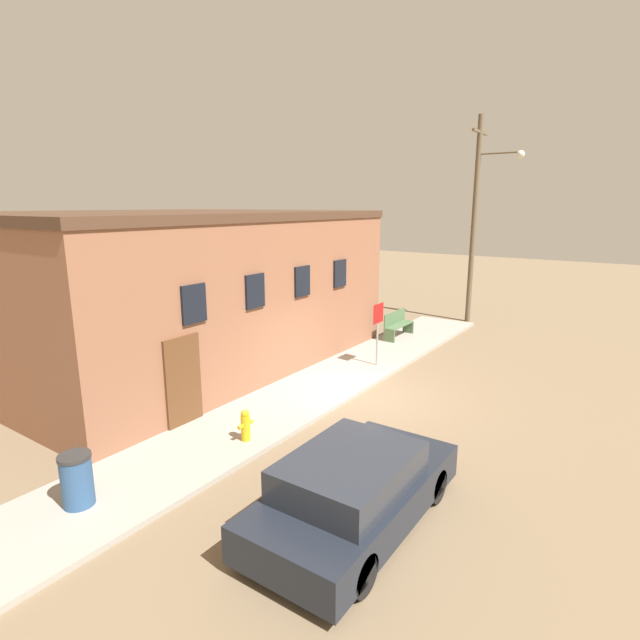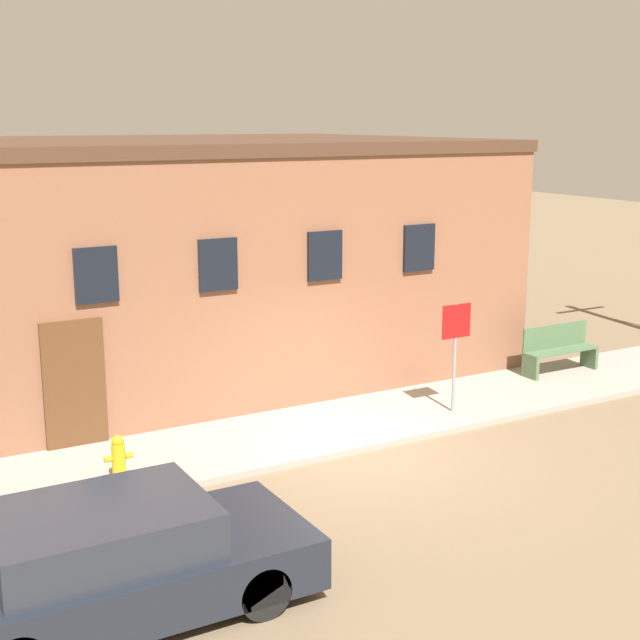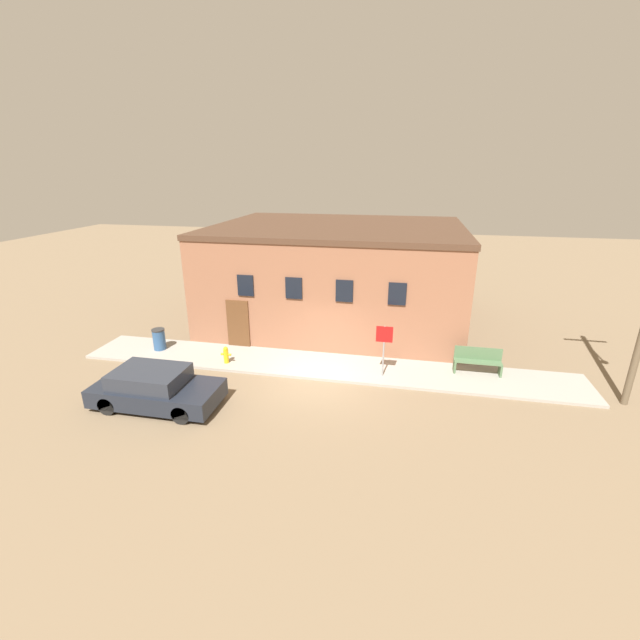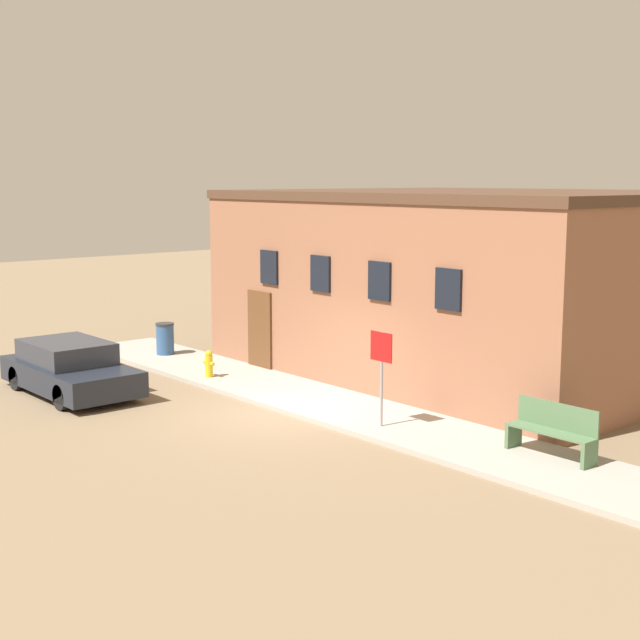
# 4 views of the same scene
# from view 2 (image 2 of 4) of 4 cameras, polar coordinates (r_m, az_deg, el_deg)

# --- Properties ---
(ground_plane) EXTENTS (80.00, 80.00, 0.00)m
(ground_plane) POSITION_cam_2_polar(r_m,az_deg,el_deg) (14.66, 2.76, -8.50)
(ground_plane) COLOR #7A664C
(sidewalk) EXTENTS (19.86, 2.39, 0.11)m
(sidewalk) POSITION_cam_2_polar(r_m,az_deg,el_deg) (15.60, 0.40, -6.94)
(sidewalk) COLOR #9E998E
(sidewalk) RESTS_ON ground
(brick_building) EXTENTS (12.08, 9.71, 4.90)m
(brick_building) POSITION_cam_2_polar(r_m,az_deg,el_deg) (20.16, -9.17, 4.42)
(brick_building) COLOR #8E5B42
(brick_building) RESTS_ON ground
(fire_hydrant) EXTENTS (0.42, 0.20, 0.70)m
(fire_hydrant) POSITION_cam_2_polar(r_m,az_deg,el_deg) (13.51, -12.77, -8.62)
(fire_hydrant) COLOR gold
(fire_hydrant) RESTS_ON sidewalk
(stop_sign) EXTENTS (0.61, 0.06, 1.99)m
(stop_sign) POSITION_cam_2_polar(r_m,az_deg,el_deg) (16.10, 8.67, -1.13)
(stop_sign) COLOR gray
(stop_sign) RESTS_ON sidewalk
(bench) EXTENTS (1.75, 0.44, 1.00)m
(bench) POSITION_cam_2_polar(r_m,az_deg,el_deg) (19.32, 15.03, -1.81)
(bench) COLOR #4C6B47
(bench) RESTS_ON sidewalk
(parked_car) EXTENTS (4.19, 1.89, 1.29)m
(parked_car) POSITION_cam_2_polar(r_m,az_deg,el_deg) (10.23, -12.94, -14.86)
(parked_car) COLOR black
(parked_car) RESTS_ON ground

